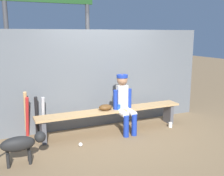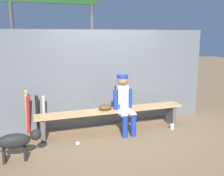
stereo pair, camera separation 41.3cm
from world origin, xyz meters
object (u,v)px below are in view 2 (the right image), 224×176
(bat_wood_tan, at_px, (27,112))
(cup_on_bench, at_px, (119,107))
(dugout_bench, at_px, (112,114))
(bat_aluminum_black, at_px, (37,114))
(bat_aluminum_silver, at_px, (44,115))
(cup_on_ground, at_px, (172,126))
(scoreboard, at_px, (55,0))
(dog, at_px, (17,141))
(bat_aluminum_red, at_px, (28,115))
(baseball_glove, at_px, (105,107))
(player_seated, at_px, (124,102))
(baseball, at_px, (78,143))

(bat_wood_tan, bearing_deg, cup_on_bench, -15.15)
(dugout_bench, xyz_separation_m, bat_aluminum_black, (-1.46, 0.38, 0.03))
(dugout_bench, xyz_separation_m, bat_wood_tan, (-1.66, 0.41, 0.08))
(bat_aluminum_silver, relative_size, cup_on_ground, 7.41)
(scoreboard, xyz_separation_m, dog, (-0.97, -2.14, -2.43))
(dugout_bench, relative_size, bat_aluminum_red, 3.71)
(dog, bearing_deg, dugout_bench, 21.29)
(dugout_bench, bearing_deg, bat_aluminum_silver, 166.32)
(cup_on_ground, bearing_deg, dog, -172.04)
(baseball_glove, relative_size, dog, 0.33)
(bat_aluminum_black, bearing_deg, bat_aluminum_silver, -22.42)
(bat_wood_tan, bearing_deg, scoreboard, 52.41)
(player_seated, height_order, bat_aluminum_black, player_seated)
(cup_on_ground, distance_m, cup_on_bench, 1.27)
(bat_wood_tan, distance_m, scoreboard, 2.63)
(baseball_glove, bearing_deg, cup_on_ground, -11.37)
(bat_aluminum_black, relative_size, bat_wood_tan, 0.88)
(dugout_bench, height_order, bat_aluminum_red, bat_aluminum_red)
(bat_wood_tan, height_order, cup_on_ground, bat_wood_tan)
(scoreboard, bearing_deg, dog, -114.38)
(cup_on_ground, bearing_deg, baseball, -175.16)
(dugout_bench, bearing_deg, bat_wood_tan, 166.04)
(cup_on_ground, height_order, scoreboard, scoreboard)
(bat_aluminum_red, bearing_deg, bat_wood_tan, 113.76)
(dugout_bench, relative_size, baseball_glove, 11.14)
(dugout_bench, bearing_deg, dog, -158.71)
(bat_wood_tan, relative_size, baseball, 12.76)
(dugout_bench, xyz_separation_m, dog, (-1.85, -0.72, -0.05))
(bat_wood_tan, relative_size, scoreboard, 0.24)
(baseball_glove, xyz_separation_m, bat_aluminum_red, (-1.49, 0.37, -0.12))
(bat_aluminum_silver, relative_size, bat_aluminum_red, 0.97)
(bat_aluminum_silver, bearing_deg, bat_aluminum_red, 171.30)
(bat_aluminum_red, distance_m, bat_wood_tan, 0.07)
(dog, bearing_deg, bat_aluminum_silver, 64.16)
(player_seated, bearing_deg, dog, -163.72)
(cup_on_bench, bearing_deg, bat_aluminum_silver, 164.85)
(bat_wood_tan, relative_size, cup_on_bench, 8.59)
(baseball, relative_size, cup_on_bench, 0.67)
(cup_on_bench, relative_size, scoreboard, 0.03)
(dugout_bench, height_order, player_seated, player_seated)
(dog, bearing_deg, bat_aluminum_black, 70.57)
(dugout_bench, height_order, cup_on_bench, cup_on_bench)
(dugout_bench, height_order, scoreboard, scoreboard)
(bat_aluminum_silver, height_order, cup_on_bench, bat_aluminum_silver)
(bat_aluminum_black, bearing_deg, player_seated, -16.17)
(bat_wood_tan, bearing_deg, dog, -99.69)
(dugout_bench, relative_size, bat_aluminum_silver, 3.83)
(dugout_bench, height_order, cup_on_ground, dugout_bench)
(baseball_glove, height_order, bat_aluminum_red, bat_aluminum_red)
(bat_aluminum_silver, xyz_separation_m, dog, (-0.51, -1.05, -0.07))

